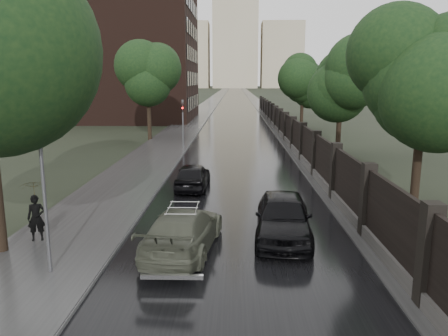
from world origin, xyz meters
TOP-DOWN VIEW (x-y plane):
  - ground at (0.00, 0.00)m, footprint 800.00×800.00m
  - road at (0.00, 190.00)m, footprint 8.00×420.00m
  - sidewalk_left at (-6.00, 190.00)m, footprint 4.00×420.00m
  - verge_right at (5.50, 190.00)m, footprint 3.00×420.00m
  - fence_right at (4.60, 32.01)m, footprint 0.45×75.72m
  - tree_left_far at (-8.00, 30.00)m, footprint 4.25×4.25m
  - tree_right_a at (7.50, 8.00)m, footprint 4.08×4.08m
  - tree_right_b at (7.50, 22.00)m, footprint 4.08×4.08m
  - tree_right_c at (7.50, 40.00)m, footprint 4.08×4.08m
  - lamp_post at (-5.40, 1.50)m, footprint 0.25×0.12m
  - traffic_light at (-4.30, 24.99)m, footprint 0.16×0.32m
  - brick_building at (-18.00, 52.00)m, footprint 24.00×18.00m
  - stalinist_tower at (0.00, 300.00)m, footprint 92.00×30.00m
  - volga_sedan at (-1.80, 3.49)m, footprint 2.62×5.15m
  - hatchback_left at (-2.29, 11.85)m, footprint 1.72×4.06m
  - car_right_near at (1.60, 4.73)m, footprint 2.31×4.91m
  - pedestrian_umbrella at (-6.85, 3.94)m, footprint 1.16×1.18m

SIDE VIEW (x-z plane):
  - ground at x=0.00m, z-range 0.00..0.00m
  - road at x=0.00m, z-range 0.00..0.02m
  - verge_right at x=5.50m, z-range 0.00..0.08m
  - sidewalk_left at x=-6.00m, z-range 0.00..0.16m
  - hatchback_left at x=-2.29m, z-range 0.00..1.37m
  - volga_sedan at x=-1.80m, z-range 0.00..1.43m
  - car_right_near at x=1.60m, z-range 0.00..1.62m
  - fence_right at x=4.60m, z-range -0.34..2.36m
  - pedestrian_umbrella at x=-6.85m, z-range 0.57..3.06m
  - traffic_light at x=-4.30m, z-range 0.40..4.40m
  - lamp_post at x=-5.40m, z-range 0.12..5.23m
  - tree_right_a at x=7.50m, z-range 1.44..8.46m
  - tree_right_b at x=7.50m, z-range 1.44..8.46m
  - tree_right_c at x=7.50m, z-range 1.44..8.46m
  - tree_left_far at x=-8.00m, z-range 1.55..8.94m
  - brick_building at x=-18.00m, z-range 0.00..20.00m
  - stalinist_tower at x=0.00m, z-range -41.12..117.88m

